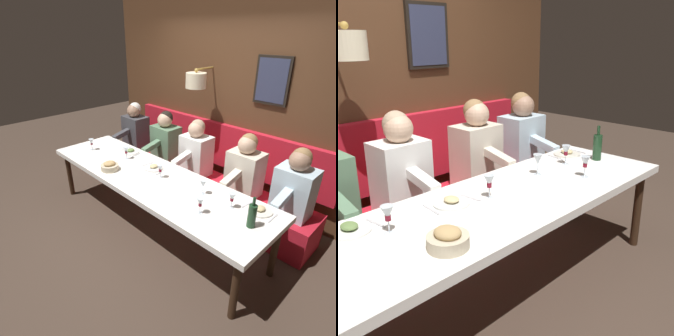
{
  "view_description": "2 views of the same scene",
  "coord_description": "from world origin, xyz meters",
  "views": [
    {
      "loc": [
        -1.95,
        -2.31,
        2.33
      ],
      "look_at": [
        0.05,
        -0.25,
        0.92
      ],
      "focal_mm": 30.39,
      "sensor_mm": 36.0,
      "label": 1
    },
    {
      "loc": [
        -1.68,
        1.55,
        1.76
      ],
      "look_at": [
        0.05,
        -0.25,
        0.92
      ],
      "focal_mm": 41.95,
      "sensor_mm": 36.0,
      "label": 2
    }
  ],
  "objects": [
    {
      "name": "wine_glass_4",
      "position": [
        0.06,
        -0.11,
        0.86
      ],
      "size": [
        0.07,
        0.07,
        0.16
      ],
      "color": "silver",
      "rests_on": "dining_table"
    },
    {
      "name": "wine_glass_5",
      "position": [
        0.14,
        -0.7,
        0.86
      ],
      "size": [
        0.07,
        0.07,
        0.16
      ],
      "color": "silver",
      "rests_on": "dining_table"
    },
    {
      "name": "wine_glass_3",
      "position": [
        0.1,
        0.61,
        0.86
      ],
      "size": [
        0.07,
        0.07,
        0.16
      ],
      "color": "silver",
      "rests_on": "dining_table"
    },
    {
      "name": "diner_middle",
      "position": [
        0.88,
        0.05,
        0.82
      ],
      "size": [
        0.6,
        0.4,
        0.79
      ],
      "color": "white",
      "rests_on": "banquette_bench"
    },
    {
      "name": "ground_plane",
      "position": [
        0.0,
        0.0,
        0.0
      ],
      "size": [
        12.0,
        12.0,
        0.0
      ],
      "primitive_type": "plane",
      "color": "#423328"
    },
    {
      "name": "dining_table",
      "position": [
        0.0,
        0.0,
        0.68
      ],
      "size": [
        0.9,
        3.16,
        0.74
      ],
      "color": "white",
      "rests_on": "ground_plane"
    },
    {
      "name": "place_setting_0",
      "position": [
        0.28,
        -1.29,
        0.75
      ],
      "size": [
        0.24,
        0.32,
        0.05
      ],
      "color": "silver",
      "rests_on": "dining_table"
    },
    {
      "name": "diner_near",
      "position": [
        0.88,
        -0.74,
        0.82
      ],
      "size": [
        0.6,
        0.4,
        0.79
      ],
      "color": "beige",
      "rests_on": "banquette_bench"
    },
    {
      "name": "wine_glass_1",
      "position": [
        -0.16,
        -0.9,
        0.86
      ],
      "size": [
        0.07,
        0.07,
        0.16
      ],
      "color": "silver",
      "rests_on": "dining_table"
    },
    {
      "name": "wine_glass_0",
      "position": [
        0.13,
        -1.06,
        0.86
      ],
      "size": [
        0.07,
        0.07,
        0.16
      ],
      "color": "silver",
      "rests_on": "dining_table"
    },
    {
      "name": "place_setting_2",
      "position": [
        0.28,
        0.75,
        0.75
      ],
      "size": [
        0.24,
        0.32,
        0.05
      ],
      "color": "white",
      "rests_on": "dining_table"
    },
    {
      "name": "place_setting_1",
      "position": [
        0.17,
        0.13,
        0.75
      ],
      "size": [
        0.24,
        0.32,
        0.05
      ],
      "color": "silver",
      "rests_on": "dining_table"
    },
    {
      "name": "bread_bowl",
      "position": [
        -0.25,
        0.48,
        0.79
      ],
      "size": [
        0.22,
        0.22,
        0.12
      ],
      "color": "beige",
      "rests_on": "dining_table"
    },
    {
      "name": "diner_nearest",
      "position": [
        0.88,
        -1.35,
        0.82
      ],
      "size": [
        0.6,
        0.4,
        0.79
      ],
      "color": "silver",
      "rests_on": "banquette_bench"
    },
    {
      "name": "back_wall_panel",
      "position": [
        1.46,
        -0.0,
        1.36
      ],
      "size": [
        0.59,
        4.56,
        2.9
      ],
      "color": "#51331E",
      "rests_on": "ground_plane"
    },
    {
      "name": "banquette_bench",
      "position": [
        0.89,
        0.0,
        0.23
      ],
      "size": [
        0.52,
        3.36,
        0.45
      ],
      "primitive_type": "cube",
      "color": "red",
      "rests_on": "ground_plane"
    },
    {
      "name": "wine_bottle",
      "position": [
        0.01,
        -1.35,
        0.86
      ],
      "size": [
        0.08,
        0.08,
        0.3
      ],
      "color": "#19381E",
      "rests_on": "dining_table"
    }
  ]
}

